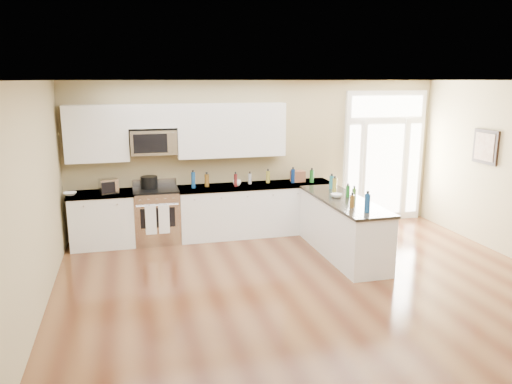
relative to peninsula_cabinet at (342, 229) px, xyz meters
The scene contains 19 objects.
ground 2.46m from the peninsula_cabinet, 112.44° to the right, with size 8.00×8.00×0.00m, color #4D2715.
room_shell 2.74m from the peninsula_cabinet, 112.44° to the right, with size 8.00×8.00×8.00m.
back_cabinet_left 4.06m from the peninsula_cabinet, 159.09° to the left, with size 1.10×0.66×0.94m.
back_cabinet_right 1.81m from the peninsula_cabinet, 126.68° to the left, with size 2.85×0.66×0.94m.
peninsula_cabinet is the anchor object (origin of this frame).
upper_cabinet_left 4.39m from the peninsula_cabinet, 157.26° to the left, with size 1.04×0.33×0.95m, color white.
upper_cabinet_right 2.65m from the peninsula_cabinet, 133.15° to the left, with size 1.94×0.33×0.95m, color white.
upper_cabinet_short 3.73m from the peninsula_cabinet, 150.98° to the left, with size 0.82×0.33×0.40m, color white.
microwave 3.53m from the peninsula_cabinet, 151.57° to the left, with size 0.78×0.41×0.42m.
entry_door 2.52m from the peninsula_cabinet, 46.51° to the left, with size 1.70×0.10×2.60m.
wall_art_near 2.84m from the peninsula_cabinet, ahead, with size 0.05×0.58×0.58m.
kitchen_range 3.22m from the peninsula_cabinet, 153.30° to the left, with size 0.78×0.69×1.08m.
stockpot 3.42m from the peninsula_cabinet, 152.30° to the left, with size 0.29×0.29×0.22m, color black.
toaster_oven 3.95m from the peninsula_cabinet, 159.51° to the left, with size 0.29×0.23×0.25m, color silver.
cardboard_box 1.64m from the peninsula_cabinet, 99.60° to the left, with size 0.25×0.18×0.20m, color brown.
bowl_left 4.52m from the peninsula_cabinet, 162.20° to the left, with size 0.21×0.21×0.05m, color white.
bowl_peninsula 0.55m from the peninsula_cabinet, 119.34° to the left, with size 0.19×0.19×0.06m, color white.
cup_counter 2.10m from the peninsula_cabinet, 135.52° to the left, with size 0.14×0.14×0.11m, color white.
counter_bottles 1.14m from the peninsula_cabinet, 128.40° to the left, with size 2.41×2.46×0.28m.
Camera 1 is at (-2.39, -4.93, 2.81)m, focal length 35.00 mm.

